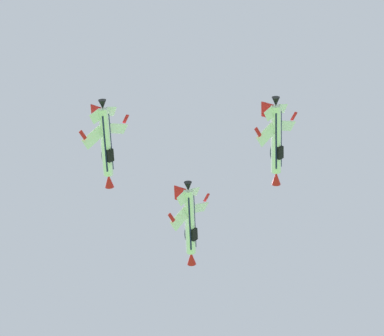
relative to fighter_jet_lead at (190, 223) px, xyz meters
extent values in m
cylinder|color=white|center=(0.15, -0.24, 0.00)|extent=(7.90, 11.02, 1.70)
cube|color=#191E4C|center=(0.46, -0.04, -0.30)|extent=(6.47, 9.15, 1.37)
cone|color=red|center=(-3.70, 5.78, 0.00)|extent=(2.61, 2.86, 1.56)
cone|color=black|center=(3.80, -5.92, 0.00)|extent=(2.01, 2.08, 1.36)
ellipsoid|color=#192333|center=(-1.68, 1.72, 0.40)|extent=(3.03, 3.53, 1.55)
cube|color=black|center=(-0.49, 1.92, -0.52)|extent=(2.32, 2.58, 1.38)
cube|color=white|center=(-0.27, -2.54, -2.07)|extent=(2.98, 2.12, 3.36)
cube|color=red|center=(-0.79, -4.21, -3.68)|extent=(0.67, 1.63, 0.58)
cube|color=white|center=(2.54, -0.75, 1.95)|extent=(3.05, 3.40, 3.36)
cube|color=red|center=(4.27, -0.97, 3.57)|extent=(1.66, 1.25, 0.58)
cube|color=white|center=(2.09, -5.06, -1.18)|extent=(1.81, 1.95, 1.80)
cube|color=white|center=(3.73, -4.01, 1.17)|extent=(2.27, 2.23, 1.80)
cube|color=red|center=(1.57, -5.03, 1.15)|extent=(3.20, 3.34, 1.81)
cylinder|color=white|center=(-3.47, -19.78, 2.25)|extent=(7.90, 11.02, 1.70)
cube|color=#191E4C|center=(-3.19, -19.61, 1.92)|extent=(6.53, 9.19, 1.31)
cone|color=red|center=(-7.33, -13.76, 2.25)|extent=(2.61, 2.86, 1.56)
cone|color=black|center=(0.17, -25.47, 2.25)|extent=(2.01, 2.08, 1.36)
ellipsoid|color=#192333|center=(-5.27, -17.81, 2.70)|extent=(3.04, 3.53, 1.56)
cube|color=black|center=(-4.15, -17.66, 1.68)|extent=(2.34, 2.59, 1.37)
cube|color=white|center=(-4.04, -22.19, 0.34)|extent=(3.24, 2.14, 3.12)
cube|color=red|center=(-4.68, -23.93, -1.15)|extent=(0.69, 1.64, 0.57)
cube|color=white|center=(-0.94, -20.21, 4.04)|extent=(3.17, 3.63, 3.12)
cube|color=red|center=(0.90, -20.35, 5.54)|extent=(1.67, 1.27, 0.57)
cube|color=white|center=(-1.62, -24.66, 1.17)|extent=(1.95, 1.98, 1.68)
cube|color=white|center=(0.19, -23.50, 3.33)|extent=(2.35, 2.34, 1.68)
cube|color=red|center=(-1.96, -24.52, 3.52)|extent=(3.08, 3.26, 1.97)
cylinder|color=white|center=(20.34, -3.65, 2.41)|extent=(7.90, 11.02, 1.70)
cube|color=#191E4C|center=(20.62, -3.47, 2.08)|extent=(6.53, 9.19, 1.31)
cone|color=red|center=(16.48, 2.37, 2.41)|extent=(2.61, 2.86, 1.56)
cone|color=black|center=(23.98, -9.34, 2.41)|extent=(2.01, 2.08, 1.36)
ellipsoid|color=#192333|center=(18.53, -1.68, 2.86)|extent=(3.04, 3.53, 1.56)
cube|color=black|center=(19.66, -1.53, 1.85)|extent=(2.34, 2.59, 1.37)
cube|color=white|center=(19.77, -6.06, 0.49)|extent=(3.23, 2.14, 3.13)
cube|color=red|center=(19.14, -7.79, -1.00)|extent=(0.69, 1.64, 0.57)
cube|color=white|center=(22.86, -4.08, 4.21)|extent=(3.17, 3.63, 3.13)
cube|color=red|center=(24.70, -4.22, 5.71)|extent=(1.67, 1.27, 0.57)
cube|color=white|center=(22.19, -8.53, 1.33)|extent=(1.94, 1.98, 1.68)
cube|color=white|center=(23.99, -7.37, 3.50)|extent=(2.35, 2.34, 1.68)
cube|color=red|center=(21.84, -8.39, 3.68)|extent=(3.08, 3.26, 1.97)
camera|label=1|loc=(41.39, -58.47, -138.65)|focal=84.41mm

